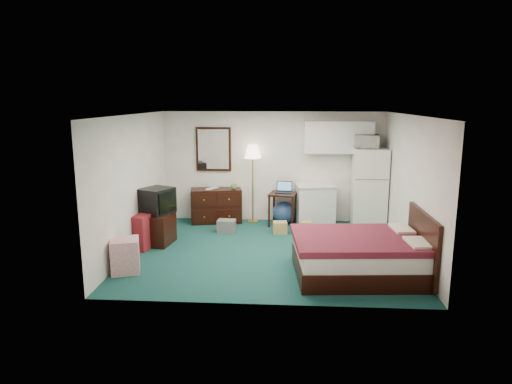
# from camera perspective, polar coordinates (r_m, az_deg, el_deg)

# --- Properties ---
(floor) EXTENTS (5.00, 4.50, 0.01)m
(floor) POSITION_cam_1_polar(r_m,az_deg,el_deg) (8.54, 1.55, -7.38)
(floor) COLOR #104545
(floor) RESTS_ON ground
(ceiling) EXTENTS (5.00, 4.50, 0.01)m
(ceiling) POSITION_cam_1_polar(r_m,az_deg,el_deg) (8.09, 1.64, 9.62)
(ceiling) COLOR silver
(ceiling) RESTS_ON walls
(walls) EXTENTS (5.01, 4.51, 2.50)m
(walls) POSITION_cam_1_polar(r_m,az_deg,el_deg) (8.22, 1.59, 0.88)
(walls) COLOR silver
(walls) RESTS_ON floor
(mirror) EXTENTS (0.80, 0.06, 1.00)m
(mirror) POSITION_cam_1_polar(r_m,az_deg,el_deg) (10.49, -5.33, 5.36)
(mirror) COLOR white
(mirror) RESTS_ON walls
(upper_cabinets) EXTENTS (1.50, 0.35, 0.70)m
(upper_cabinets) POSITION_cam_1_polar(r_m,az_deg,el_deg) (10.25, 10.27, 6.77)
(upper_cabinets) COLOR silver
(upper_cabinets) RESTS_ON walls
(headboard) EXTENTS (0.06, 1.56, 1.00)m
(headboard) POSITION_cam_1_polar(r_m,az_deg,el_deg) (7.65, 20.09, -6.07)
(headboard) COLOR black
(headboard) RESTS_ON walls
(dresser) EXTENTS (1.21, 0.72, 0.78)m
(dresser) POSITION_cam_1_polar(r_m,az_deg,el_deg) (10.45, -4.99, -1.68)
(dresser) COLOR black
(dresser) RESTS_ON floor
(floor_lamp) EXTENTS (0.43, 0.43, 1.77)m
(floor_lamp) POSITION_cam_1_polar(r_m,az_deg,el_deg) (10.33, -0.40, 1.03)
(floor_lamp) COLOR gold
(floor_lamp) RESTS_ON floor
(desk) EXTENTS (0.67, 0.67, 0.73)m
(desk) POSITION_cam_1_polar(r_m,az_deg,el_deg) (10.20, 3.37, -2.13)
(desk) COLOR black
(desk) RESTS_ON floor
(exercise_ball) EXTENTS (0.60, 0.60, 0.50)m
(exercise_ball) POSITION_cam_1_polar(r_m,az_deg,el_deg) (10.34, 3.49, -2.58)
(exercise_ball) COLOR navy
(exercise_ball) RESTS_ON floor
(kitchen_counter) EXTENTS (0.87, 0.70, 0.89)m
(kitchen_counter) POSITION_cam_1_polar(r_m,az_deg,el_deg) (10.27, 7.41, -1.65)
(kitchen_counter) COLOR silver
(kitchen_counter) RESTS_ON floor
(fridge) EXTENTS (0.74, 0.74, 1.73)m
(fridge) POSITION_cam_1_polar(r_m,az_deg,el_deg) (10.24, 13.95, 0.48)
(fridge) COLOR white
(fridge) RESTS_ON floor
(bed) EXTENTS (2.09, 1.70, 0.63)m
(bed) POSITION_cam_1_polar(r_m,az_deg,el_deg) (7.50, 12.69, -7.84)
(bed) COLOR #5B122B
(bed) RESTS_ON floor
(tv_stand) EXTENTS (0.69, 0.73, 0.60)m
(tv_stand) POSITION_cam_1_polar(r_m,az_deg,el_deg) (9.10, -12.42, -4.48)
(tv_stand) COLOR black
(tv_stand) RESTS_ON floor
(suitcase) EXTENTS (0.33, 0.45, 0.66)m
(suitcase) POSITION_cam_1_polar(r_m,az_deg,el_deg) (8.81, -14.00, -4.91)
(suitcase) COLOR maroon
(suitcase) RESTS_ON floor
(retail_box) EXTENTS (0.56, 0.56, 0.55)m
(retail_box) POSITION_cam_1_polar(r_m,az_deg,el_deg) (7.76, -16.04, -7.65)
(retail_box) COLOR white
(retail_box) RESTS_ON floor
(file_bin) EXTENTS (0.39, 0.30, 0.26)m
(file_bin) POSITION_cam_1_polar(r_m,az_deg,el_deg) (9.71, -3.71, -4.26)
(file_bin) COLOR slate
(file_bin) RESTS_ON floor
(cardboard_box_a) EXTENTS (0.31, 0.27, 0.25)m
(cardboard_box_a) POSITION_cam_1_polar(r_m,az_deg,el_deg) (9.62, 3.03, -4.46)
(cardboard_box_a) COLOR #AA8C4B
(cardboard_box_a) RESTS_ON floor
(cardboard_box_b) EXTENTS (0.20, 0.24, 0.23)m
(cardboard_box_b) POSITION_cam_1_polar(r_m,az_deg,el_deg) (9.73, 6.29, -4.35)
(cardboard_box_b) COLOR #AA8C4B
(cardboard_box_b) RESTS_ON floor
(laptop) EXTENTS (0.38, 0.32, 0.24)m
(laptop) POSITION_cam_1_polar(r_m,az_deg,el_deg) (10.12, 3.49, 0.56)
(laptop) COLOR black
(laptop) RESTS_ON desk
(crt_tv) EXTENTS (0.73, 0.75, 0.49)m
(crt_tv) POSITION_cam_1_polar(r_m,az_deg,el_deg) (8.99, -12.30, -1.06)
(crt_tv) COLOR black
(crt_tv) RESTS_ON tv_stand
(microwave) EXTENTS (0.55, 0.35, 0.35)m
(microwave) POSITION_cam_1_polar(r_m,az_deg,el_deg) (10.14, 13.66, 6.35)
(microwave) COLOR white
(microwave) RESTS_ON fridge
(book_a) EXTENTS (0.15, 0.03, 0.20)m
(book_a) POSITION_cam_1_polar(r_m,az_deg,el_deg) (10.32, -6.24, 0.90)
(book_a) COLOR #AA8C4B
(book_a) RESTS_ON dresser
(book_b) EXTENTS (0.14, 0.08, 0.20)m
(book_b) POSITION_cam_1_polar(r_m,az_deg,el_deg) (10.40, -5.61, 0.98)
(book_b) COLOR #AA8C4B
(book_b) RESTS_ON dresser
(mug) EXTENTS (0.15, 0.13, 0.14)m
(mug) POSITION_cam_1_polar(r_m,az_deg,el_deg) (10.29, -2.78, 0.73)
(mug) COLOR #589C3D
(mug) RESTS_ON dresser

